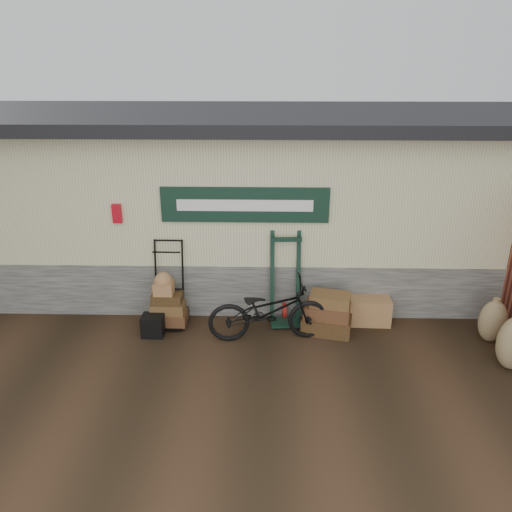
{
  "coord_description": "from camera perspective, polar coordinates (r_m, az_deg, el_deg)",
  "views": [
    {
      "loc": [
        0.05,
        -6.46,
        4.06
      ],
      "look_at": [
        -0.13,
        0.9,
        1.13
      ],
      "focal_mm": 35.0,
      "sensor_mm": 36.0,
      "label": 1
    }
  ],
  "objects": [
    {
      "name": "burlap_sack_left",
      "position": [
        8.43,
        25.42,
        -6.74
      ],
      "size": [
        0.47,
        0.42,
        0.68
      ],
      "primitive_type": "ellipsoid",
      "rotation": [
        0.0,
        0.0,
        0.15
      ],
      "color": "olive",
      "rests_on": "ground"
    },
    {
      "name": "ground",
      "position": [
        7.63,
        0.8,
        -10.45
      ],
      "size": [
        80.0,
        80.0,
        0.0
      ],
      "primitive_type": "plane",
      "color": "black",
      "rests_on": "ground"
    },
    {
      "name": "porter_trolley",
      "position": [
        8.12,
        -9.97,
        -3.04
      ],
      "size": [
        0.71,
        0.54,
        1.41
      ],
      "primitive_type": null,
      "rotation": [
        0.0,
        0.0,
        -0.01
      ],
      "color": "black",
      "rests_on": "ground"
    },
    {
      "name": "green_barrow",
      "position": [
        8.02,
        3.38,
        -2.6
      ],
      "size": [
        0.57,
        0.49,
        1.53
      ],
      "primitive_type": null,
      "rotation": [
        0.0,
        0.0,
        0.04
      ],
      "color": "black",
      "rests_on": "ground"
    },
    {
      "name": "wicker_hamper",
      "position": [
        8.42,
        12.74,
        -5.99
      ],
      "size": [
        0.69,
        0.46,
        0.44
      ],
      "primitive_type": "cube",
      "rotation": [
        0.0,
        0.0,
        -0.03
      ],
      "color": "#9A6B3D",
      "rests_on": "ground"
    },
    {
      "name": "black_trunk",
      "position": [
        8.03,
        -11.68,
        -7.78
      ],
      "size": [
        0.34,
        0.3,
        0.34
      ],
      "primitive_type": "cube",
      "rotation": [
        0.0,
        0.0,
        -0.02
      ],
      "color": "black",
      "rests_on": "ground"
    },
    {
      "name": "station_building",
      "position": [
        9.51,
        1.0,
        6.81
      ],
      "size": [
        14.4,
        4.1,
        3.2
      ],
      "color": "#4C4C47",
      "rests_on": "ground"
    },
    {
      "name": "bicycle",
      "position": [
        7.6,
        1.48,
        -5.89
      ],
      "size": [
        0.85,
        1.92,
        1.08
      ],
      "primitive_type": "imported",
      "rotation": [
        0.0,
        0.0,
        1.68
      ],
      "color": "black",
      "rests_on": "ground"
    },
    {
      "name": "suitcase_stack",
      "position": [
        7.96,
        8.14,
        -6.43
      ],
      "size": [
        0.85,
        0.63,
        0.67
      ],
      "primitive_type": null,
      "rotation": [
        0.0,
        0.0,
        -0.22
      ],
      "color": "#322110",
      "rests_on": "ground"
    }
  ]
}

